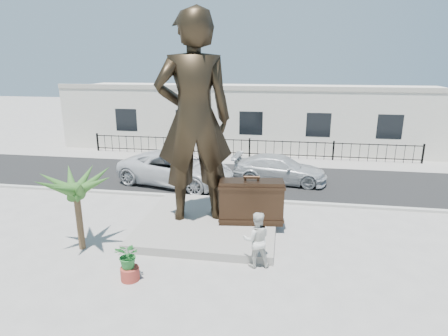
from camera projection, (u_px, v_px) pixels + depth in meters
The scene contains 16 objects.
ground at pixel (215, 245), 13.34m from camera, with size 100.00×100.00×0.00m, color #9E9991.
street at pixel (241, 178), 20.93m from camera, with size 40.00×7.00×0.01m, color black.
curb at pixel (232, 199), 17.59m from camera, with size 40.00×0.25×0.12m, color #A5A399.
far_sidewalk at pixel (248, 160), 24.72m from camera, with size 40.00×2.50×0.02m, color #9E9991.
plinth at pixel (210, 223), 14.80m from camera, with size 5.20×5.20×0.30m, color gray.
fence at pixel (249, 148), 25.31m from camera, with size 22.00×0.10×1.20m, color black.
building at pixel (255, 116), 28.85m from camera, with size 28.00×7.00×4.40m, color silver.
statue at pixel (194, 119), 13.98m from camera, with size 2.86×1.88×7.85m, color black.
suitcase at pixel (251, 202), 14.29m from camera, with size 2.41×0.77×1.70m, color black.
tourist at pixel (257, 239), 11.78m from camera, with size 0.89×0.70×1.84m, color silver.
car_white at pixel (176, 168), 19.72m from camera, with size 2.83×6.14×1.71m, color silver.
car_silver at pixel (280, 169), 20.04m from camera, with size 2.03×4.98×1.45m, color #B0B4B5.
worker at pixel (185, 143), 25.52m from camera, with size 1.11×0.64×1.72m, color #FF530D.
palm_tree at pixel (83, 248), 13.13m from camera, with size 1.80×1.80×3.20m, color #2A541E, non-canonical shape.
planter at pixel (130, 274), 11.20m from camera, with size 0.56×0.56×0.40m, color #9A3429.
shrub at pixel (129, 255), 11.03m from camera, with size 0.73×0.64×0.82m, color #25722D.
Camera 1 is at (2.24, -11.84, 6.36)m, focal length 30.00 mm.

